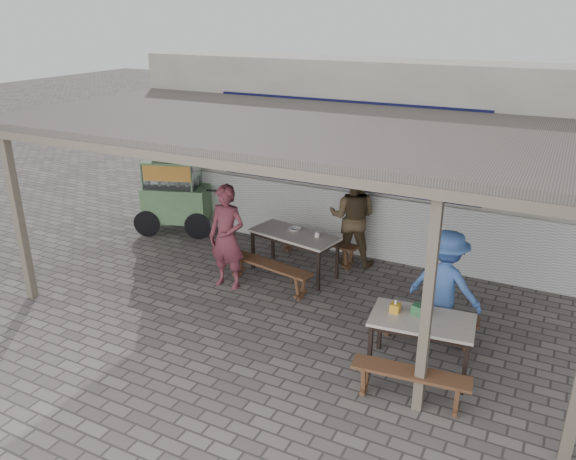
{
  "coord_description": "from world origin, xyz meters",
  "views": [
    {
      "loc": [
        3.42,
        -6.31,
        4.28
      ],
      "look_at": [
        -0.24,
        0.9,
        1.13
      ],
      "focal_mm": 35.0,
      "sensor_mm": 36.0,
      "label": 1
    }
  ],
  "objects_px": {
    "patron_wall_side": "(353,217)",
    "donation_box": "(420,310)",
    "bench_left_street": "(268,269)",
    "bench_right_street": "(410,380)",
    "condiment_jar": "(317,235)",
    "patron_street_side": "(227,237)",
    "table_right": "(422,324)",
    "tissue_box": "(395,308)",
    "condiment_bowl": "(295,229)",
    "bench_left_wall": "(318,243)",
    "vendor_cart": "(175,194)",
    "patron_right_table": "(445,285)",
    "table_left": "(294,238)",
    "bench_right_wall": "(427,320)"
  },
  "relations": [
    {
      "from": "bench_right_street",
      "to": "condiment_jar",
      "type": "distance_m",
      "value": 3.51
    },
    {
      "from": "bench_left_street",
      "to": "patron_street_side",
      "type": "relative_size",
      "value": 0.95
    },
    {
      "from": "patron_street_side",
      "to": "donation_box",
      "type": "height_order",
      "value": "patron_street_side"
    },
    {
      "from": "bench_left_street",
      "to": "patron_wall_side",
      "type": "xyz_separation_m",
      "value": [
        0.86,
        1.57,
        0.54
      ]
    },
    {
      "from": "patron_right_table",
      "to": "condiment_bowl",
      "type": "height_order",
      "value": "patron_right_table"
    },
    {
      "from": "patron_wall_side",
      "to": "tissue_box",
      "type": "relative_size",
      "value": 15.35
    },
    {
      "from": "donation_box",
      "to": "condiment_jar",
      "type": "relative_size",
      "value": 2.28
    },
    {
      "from": "table_left",
      "to": "patron_right_table",
      "type": "xyz_separation_m",
      "value": [
        2.74,
        -0.88,
        0.12
      ]
    },
    {
      "from": "vendor_cart",
      "to": "condiment_bowl",
      "type": "relative_size",
      "value": 8.69
    },
    {
      "from": "table_right",
      "to": "condiment_bowl",
      "type": "bearing_deg",
      "value": 137.97
    },
    {
      "from": "bench_left_street",
      "to": "patron_wall_side",
      "type": "height_order",
      "value": "patron_wall_side"
    },
    {
      "from": "table_right",
      "to": "patron_wall_side",
      "type": "xyz_separation_m",
      "value": [
        -1.95,
        2.71,
        0.22
      ]
    },
    {
      "from": "bench_right_wall",
      "to": "condiment_jar",
      "type": "relative_size",
      "value": 15.67
    },
    {
      "from": "bench_left_wall",
      "to": "tissue_box",
      "type": "bearing_deg",
      "value": -38.27
    },
    {
      "from": "table_right",
      "to": "condiment_jar",
      "type": "height_order",
      "value": "condiment_jar"
    },
    {
      "from": "bench_left_street",
      "to": "donation_box",
      "type": "bearing_deg",
      "value": -10.41
    },
    {
      "from": "table_right",
      "to": "condiment_bowl",
      "type": "distance_m",
      "value": 3.37
    },
    {
      "from": "table_left",
      "to": "condiment_jar",
      "type": "height_order",
      "value": "condiment_jar"
    },
    {
      "from": "bench_left_wall",
      "to": "tissue_box",
      "type": "distance_m",
      "value": 3.38
    },
    {
      "from": "bench_left_street",
      "to": "bench_left_wall",
      "type": "height_order",
      "value": "same"
    },
    {
      "from": "bench_left_street",
      "to": "condiment_jar",
      "type": "relative_size",
      "value": 18.81
    },
    {
      "from": "vendor_cart",
      "to": "condiment_jar",
      "type": "height_order",
      "value": "vendor_cart"
    },
    {
      "from": "patron_wall_side",
      "to": "table_right",
      "type": "bearing_deg",
      "value": 116.32
    },
    {
      "from": "vendor_cart",
      "to": "patron_right_table",
      "type": "bearing_deg",
      "value": -34.48
    },
    {
      "from": "donation_box",
      "to": "condiment_bowl",
      "type": "bearing_deg",
      "value": 144.71
    },
    {
      "from": "patron_wall_side",
      "to": "donation_box",
      "type": "distance_m",
      "value": 3.26
    },
    {
      "from": "vendor_cart",
      "to": "condiment_bowl",
      "type": "bearing_deg",
      "value": -30.1
    },
    {
      "from": "table_left",
      "to": "bench_left_street",
      "type": "height_order",
      "value": "table_left"
    },
    {
      "from": "bench_left_wall",
      "to": "bench_right_street",
      "type": "relative_size",
      "value": 1.2
    },
    {
      "from": "tissue_box",
      "to": "donation_box",
      "type": "xyz_separation_m",
      "value": [
        0.3,
        0.07,
        0.01
      ]
    },
    {
      "from": "bench_left_street",
      "to": "condiment_bowl",
      "type": "height_order",
      "value": "condiment_bowl"
    },
    {
      "from": "bench_left_street",
      "to": "condiment_bowl",
      "type": "distance_m",
      "value": 0.93
    },
    {
      "from": "patron_street_side",
      "to": "patron_right_table",
      "type": "height_order",
      "value": "patron_street_side"
    },
    {
      "from": "bench_left_street",
      "to": "table_right",
      "type": "xyz_separation_m",
      "value": [
        2.81,
        -1.15,
        0.33
      ]
    },
    {
      "from": "patron_street_side",
      "to": "condiment_bowl",
      "type": "xyz_separation_m",
      "value": [
        0.71,
        1.05,
        -0.1
      ]
    },
    {
      "from": "condiment_jar",
      "to": "condiment_bowl",
      "type": "height_order",
      "value": "condiment_jar"
    },
    {
      "from": "patron_street_side",
      "to": "condiment_jar",
      "type": "xyz_separation_m",
      "value": [
        1.18,
        0.95,
        -0.08
      ]
    },
    {
      "from": "tissue_box",
      "to": "condiment_jar",
      "type": "bearing_deg",
      "value": 135.67
    },
    {
      "from": "patron_wall_side",
      "to": "tissue_box",
      "type": "distance_m",
      "value": 3.15
    },
    {
      "from": "condiment_jar",
      "to": "bench_left_wall",
      "type": "bearing_deg",
      "value": 112.91
    },
    {
      "from": "table_right",
      "to": "table_left",
      "type": "bearing_deg",
      "value": 139.24
    },
    {
      "from": "table_left",
      "to": "patron_wall_side",
      "type": "bearing_deg",
      "value": 61.07
    },
    {
      "from": "bench_right_wall",
      "to": "patron_right_table",
      "type": "distance_m",
      "value": 0.54
    },
    {
      "from": "donation_box",
      "to": "condiment_bowl",
      "type": "xyz_separation_m",
      "value": [
        -2.68,
        1.9,
        -0.04
      ]
    },
    {
      "from": "bench_right_street",
      "to": "condiment_jar",
      "type": "xyz_separation_m",
      "value": [
        -2.34,
        2.58,
        0.46
      ]
    },
    {
      "from": "patron_right_table",
      "to": "donation_box",
      "type": "bearing_deg",
      "value": 92.98
    },
    {
      "from": "bench_left_street",
      "to": "condiment_jar",
      "type": "distance_m",
      "value": 1.01
    },
    {
      "from": "tissue_box",
      "to": "condiment_bowl",
      "type": "height_order",
      "value": "tissue_box"
    },
    {
      "from": "patron_right_table",
      "to": "donation_box",
      "type": "distance_m",
      "value": 0.9
    },
    {
      "from": "bench_right_wall",
      "to": "bench_left_wall",
      "type": "bearing_deg",
      "value": 137.22
    }
  ]
}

